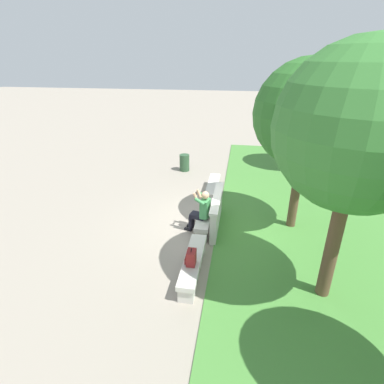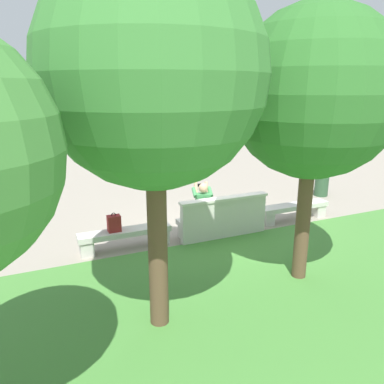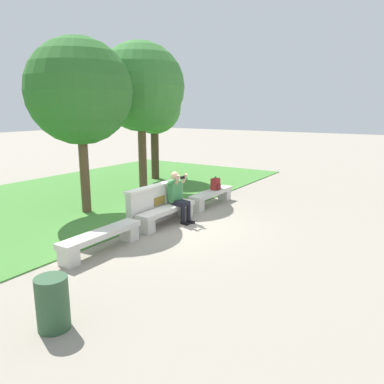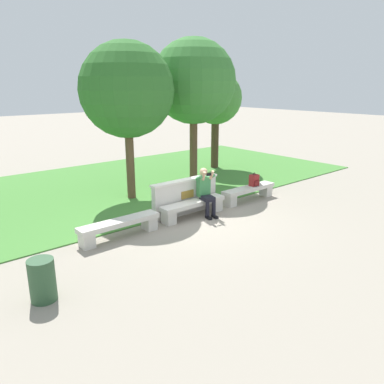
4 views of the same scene
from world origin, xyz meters
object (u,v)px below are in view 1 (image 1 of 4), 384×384
Objects in this scene: backpack at (191,258)px; trash_bin at (184,163)px; person_photographer at (201,209)px; tree_left_background at (308,115)px; bench_near at (205,216)px; bench_main at (213,187)px; tree_behind_wall at (360,130)px; bench_mid at (193,263)px; tree_far_back at (342,85)px.

backpack is 0.57× the size of trash_bin.
person_photographer is 3.84m from tree_left_background.
bench_near is at bearing 179.75° from backpack.
bench_near is at bearing 18.26° from trash_bin.
tree_left_background is at bearing 138.12° from backpack.
person_photographer is 3.08× the size of backpack.
trash_bin is at bearing -146.85° from bench_main.
tree_behind_wall is at bearing 49.34° from bench_near.
bench_near is at bearing 169.01° from person_photographer.
person_photographer is at bearing 16.17° from trash_bin.
trash_bin is (-2.36, -1.54, 0.07)m from bench_main.
bench_mid is at bearing 0.00° from bench_near.
bench_mid is 0.40× the size of tree_behind_wall.
backpack is 7.36m from trash_bin.
tree_far_back is 6.73× the size of trash_bin.
tree_behind_wall is (2.11, 2.99, 2.90)m from person_photographer.
tree_left_background is (-0.38, 2.61, 3.07)m from bench_near.
tree_behind_wall reaches higher than trash_bin.
backpack is at bearing -0.25° from bench_near.
bench_main is at bearing 33.15° from trash_bin.
trash_bin is (-4.66, -1.54, 0.07)m from bench_near.
bench_main is 2.31m from bench_near.
tree_far_back is (-5.32, 2.20, 0.33)m from tree_left_background.
tree_far_back is at bearing 149.01° from bench_mid.
person_photographer is (2.69, -0.08, 0.43)m from bench_main.
tree_far_back is (-8.24, 4.82, 3.08)m from backpack.
tree_far_back is 7.25m from trash_bin.
tree_behind_wall reaches higher than person_photographer.
tree_behind_wall reaches higher than bench_near.
backpack reaches higher than trash_bin.
tree_left_background is at bearing 106.04° from person_photographer.
backpack reaches higher than bench_near.
tree_far_back reaches higher than tree_left_background.
bench_near is 0.59m from person_photographer.
tree_far_back reaches higher than backpack.
backpack is 0.08× the size of tree_far_back.
bench_mid is 4.80× the size of backpack.
tree_far_back is at bearing 99.32° from trash_bin.
tree_left_background is at bearing 98.40° from bench_near.
tree_left_background reaches higher than person_photographer.
tree_far_back is (-5.70, 4.81, 3.41)m from bench_near.
backpack is at bearing 11.98° from trash_bin.
tree_far_back is at bearing 149.66° from backpack.
tree_left_background is at bearing 44.11° from trash_bin.
bench_main is 2.74× the size of trash_bin.
bench_near is at bearing -81.60° from tree_left_background.
bench_near is 8.20m from tree_far_back.
tree_left_background is at bearing -173.98° from tree_behind_wall.
trash_bin is at bearing -168.02° from backpack.
tree_far_back is at bearing 166.96° from tree_behind_wall.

